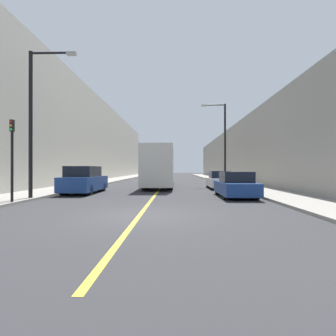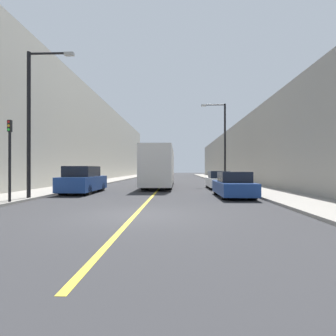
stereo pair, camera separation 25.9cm
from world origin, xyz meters
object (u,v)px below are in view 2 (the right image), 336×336
at_px(car_right_mid, 218,181).
at_px(street_lamp_right, 223,139).
at_px(bus, 160,167).
at_px(street_lamp_left, 33,115).
at_px(car_right_near, 234,186).
at_px(traffic_light, 10,157).
at_px(parked_suv_left, 83,181).

height_order(car_right_mid, street_lamp_right, street_lamp_right).
relative_size(bus, street_lamp_left, 1.51).
distance_m(bus, street_lamp_left, 12.63).
height_order(car_right_near, street_lamp_left, street_lamp_left).
xyz_separation_m(street_lamp_right, traffic_light, (-12.55, -15.21, -2.57)).
height_order(street_lamp_right, traffic_light, street_lamp_right).
bearing_deg(street_lamp_left, car_right_near, 9.21).
xyz_separation_m(parked_suv_left, car_right_near, (9.78, -2.23, -0.18)).
height_order(car_right_near, car_right_mid, car_right_near).
bearing_deg(car_right_mid, parked_suv_left, -156.20).
distance_m(parked_suv_left, car_right_near, 10.03).
distance_m(car_right_near, street_lamp_right, 12.46).
xyz_separation_m(bus, car_right_mid, (5.09, -2.35, -1.21)).
relative_size(parked_suv_left, street_lamp_left, 0.62).
height_order(car_right_near, traffic_light, traffic_light).
bearing_deg(street_lamp_right, street_lamp_left, -132.71).
bearing_deg(traffic_light, car_right_mid, 41.91).
height_order(bus, car_right_mid, bus).
relative_size(street_lamp_left, traffic_light, 2.04).
relative_size(bus, car_right_mid, 2.77).
height_order(parked_suv_left, traffic_light, traffic_light).
relative_size(bus, traffic_light, 3.08).
bearing_deg(traffic_light, car_right_near, 17.56).
bearing_deg(traffic_light, bus, 63.60).
distance_m(street_lamp_left, traffic_light, 2.91).
distance_m(parked_suv_left, traffic_light, 6.08).
relative_size(car_right_near, traffic_light, 1.14).
distance_m(bus, street_lamp_right, 7.50).
relative_size(parked_suv_left, traffic_light, 1.26).
bearing_deg(bus, traffic_light, -116.40).
distance_m(parked_suv_left, street_lamp_left, 5.61).
bearing_deg(car_right_mid, bus, 155.28).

